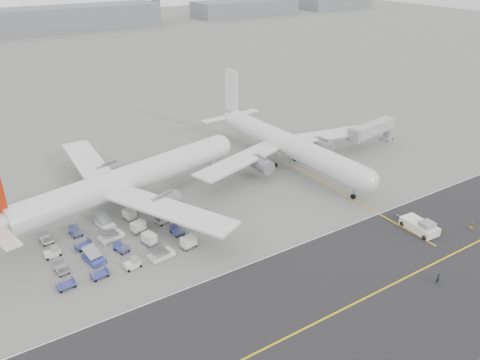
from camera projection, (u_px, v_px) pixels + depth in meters
ground at (240, 258)px, 76.41m from camera, size 700.00×700.00×0.00m
taxiway at (339, 311)px, 65.22m from camera, size 220.00×59.00×0.03m
horizon_buildings at (55, 31)px, 287.54m from camera, size 520.00×28.00×28.00m
airliner_a at (124, 181)px, 89.48m from camera, size 54.39×53.25×19.01m
airliner_b at (287, 144)px, 107.38m from camera, size 51.50×52.18×17.99m
pushback_tug at (420, 226)px, 83.29m from camera, size 3.61×8.86×2.51m
jet_bridge at (372, 130)px, 117.88m from camera, size 17.01×5.71×6.34m
gse_cluster at (117, 245)px, 79.77m from camera, size 30.97×26.20×2.06m
stray_dolly at (208, 217)px, 88.16m from camera, size 1.61×2.45×1.45m
ground_crew_a at (438, 279)px, 70.13m from camera, size 0.74×0.55×1.88m
ground_crew_b at (471, 227)px, 83.56m from camera, size 0.93×0.84×1.55m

